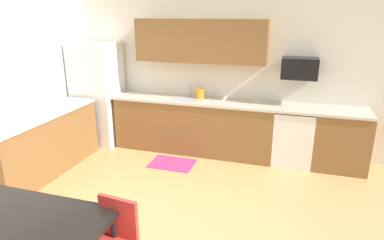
# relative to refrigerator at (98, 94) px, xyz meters

# --- Properties ---
(ground_plane) EXTENTS (12.00, 12.00, 0.00)m
(ground_plane) POSITION_rel_refrigerator_xyz_m (2.18, -2.22, -0.92)
(ground_plane) COLOR tan
(wall_back) EXTENTS (5.80, 0.10, 2.70)m
(wall_back) POSITION_rel_refrigerator_xyz_m (2.18, 0.43, 0.43)
(wall_back) COLOR silver
(wall_back) RESTS_ON ground
(cabinet_run_back) EXTENTS (2.75, 0.60, 0.90)m
(cabinet_run_back) POSITION_rel_refrigerator_xyz_m (1.80, 0.08, -0.47)
(cabinet_run_back) COLOR brown
(cabinet_run_back) RESTS_ON ground
(cabinet_run_back_right) EXTENTS (0.80, 0.60, 0.90)m
(cabinet_run_back_right) POSITION_rel_refrigerator_xyz_m (4.18, 0.08, -0.47)
(cabinet_run_back_right) COLOR brown
(cabinet_run_back_right) RESTS_ON ground
(cabinet_run_left) EXTENTS (0.60, 2.00, 0.90)m
(cabinet_run_left) POSITION_rel_refrigerator_xyz_m (-0.12, -1.42, -0.47)
(cabinet_run_left) COLOR brown
(cabinet_run_left) RESTS_ON ground
(countertop_back) EXTENTS (4.80, 0.64, 0.04)m
(countertop_back) POSITION_rel_refrigerator_xyz_m (2.18, 0.08, -0.00)
(countertop_back) COLOR beige
(countertop_back) RESTS_ON cabinet_run_back
(countertop_left) EXTENTS (0.64, 2.00, 0.04)m
(countertop_left) POSITION_rel_refrigerator_xyz_m (-0.12, -1.42, -0.00)
(countertop_left) COLOR beige
(countertop_left) RESTS_ON cabinet_run_left
(upper_cabinets_back) EXTENTS (2.20, 0.34, 0.70)m
(upper_cabinets_back) POSITION_rel_refrigerator_xyz_m (1.88, 0.21, 0.98)
(upper_cabinets_back) COLOR brown
(refrigerator) EXTENTS (0.76, 0.70, 1.84)m
(refrigerator) POSITION_rel_refrigerator_xyz_m (0.00, 0.00, 0.00)
(refrigerator) COLOR white
(refrigerator) RESTS_ON ground
(oven_range) EXTENTS (0.60, 0.60, 0.91)m
(oven_range) POSITION_rel_refrigerator_xyz_m (3.48, 0.08, -0.47)
(oven_range) COLOR white
(oven_range) RESTS_ON ground
(microwave) EXTENTS (0.54, 0.36, 0.32)m
(microwave) POSITION_rel_refrigerator_xyz_m (3.48, 0.18, 0.61)
(microwave) COLOR black
(sink_basin) EXTENTS (0.48, 0.40, 0.14)m
(sink_basin) POSITION_rel_refrigerator_xyz_m (1.68, 0.08, -0.04)
(sink_basin) COLOR #A5A8AD
(sink_basin) RESTS_ON countertop_back
(sink_faucet) EXTENTS (0.02, 0.02, 0.24)m
(sink_faucet) POSITION_rel_refrigerator_xyz_m (1.68, 0.26, 0.12)
(sink_faucet) COLOR #B2B5BA
(sink_faucet) RESTS_ON countertop_back
(dining_table) EXTENTS (1.40, 0.90, 0.74)m
(dining_table) POSITION_rel_refrigerator_xyz_m (1.39, -3.43, -0.24)
(dining_table) COLOR black
(dining_table) RESTS_ON ground
(chair_near_table) EXTENTS (0.44, 0.44, 0.85)m
(chair_near_table) POSITION_rel_refrigerator_xyz_m (2.06, -3.13, -0.42)
(chair_near_table) COLOR red
(chair_near_table) RESTS_ON ground
(floor_mat) EXTENTS (0.70, 0.50, 0.01)m
(floor_mat) POSITION_rel_refrigerator_xyz_m (1.64, -0.57, -0.92)
(floor_mat) COLOR #CC3372
(floor_mat) RESTS_ON ground
(kettle) EXTENTS (0.14, 0.14, 0.20)m
(kettle) POSITION_rel_refrigerator_xyz_m (1.90, 0.13, 0.10)
(kettle) COLOR orange
(kettle) RESTS_ON countertop_back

